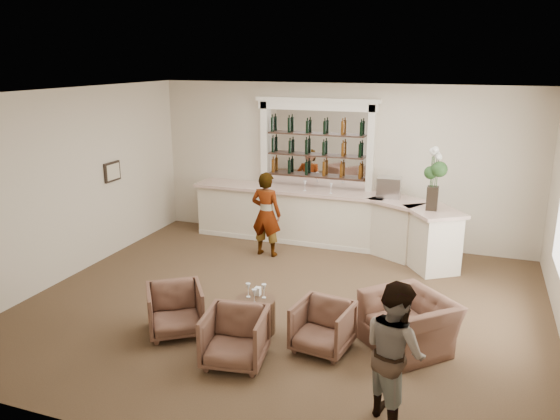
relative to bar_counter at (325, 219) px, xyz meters
The scene contains 19 objects.
ground 3.05m from the bar_counter, 86.88° to the right, with size 8.00×8.00×0.00m, color brown.
room_shell 2.91m from the bar_counter, 81.89° to the right, with size 8.04×7.02×3.32m.
bar_counter is the anchor object (origin of this frame).
back_bar_alcove 1.55m from the bar_counter, 129.15° to the left, with size 2.64×0.25×3.00m.
cocktail_table 3.95m from the bar_counter, 88.88° to the right, with size 0.57×0.57×0.50m, color #49341F.
sommelier 1.34m from the bar_counter, 134.98° to the right, with size 0.61×0.40×1.68m, color gray.
guest 5.65m from the bar_counter, 67.01° to the right, with size 0.77×0.60×1.58m, color gray.
armchair_left 4.47m from the bar_counter, 102.61° to the right, with size 0.75×0.77×0.70m, color brown.
armchair_center 4.80m from the bar_counter, 88.20° to the right, with size 0.76×0.78×0.71m, color brown.
armchair_right 4.25m from the bar_counter, 74.80° to the right, with size 0.71×0.73×0.67m, color brown.
armchair_far 4.24m from the bar_counter, 59.00° to the right, with size 1.11×0.97×0.72m, color brown.
espresso_machine 1.48m from the bar_counter, ahead, with size 0.45×0.38×0.40m, color #BBBBC0.
flower_vase 2.55m from the bar_counter, 16.06° to the right, with size 0.30×0.30×1.15m.
wine_glass_bar_left 0.68m from the bar_counter, 17.21° to the right, with size 0.07×0.07×0.21m, color white, non-canonical shape.
wine_glass_bar_right 0.80m from the bar_counter, behind, with size 0.07×0.07×0.21m, color white, non-canonical shape.
wine_glass_tbl_a 3.90m from the bar_counter, 90.64° to the right, with size 0.07×0.07×0.21m, color white, non-canonical shape.
wine_glass_tbl_b 3.86m from the bar_counter, 87.37° to the right, with size 0.07×0.07×0.21m, color white, non-canonical shape.
wine_glass_tbl_c 4.06m from the bar_counter, 88.35° to the right, with size 0.07×0.07×0.21m, color white, non-canonical shape.
napkin_holder 3.79m from the bar_counter, 89.14° to the right, with size 0.08×0.08×0.12m, color white.
Camera 1 is at (2.66, -7.46, 3.79)m, focal length 35.00 mm.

